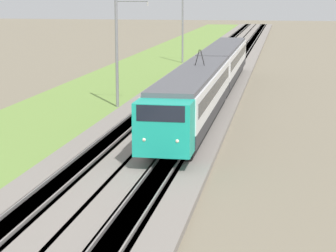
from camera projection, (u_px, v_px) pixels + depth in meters
ballast_main at (174, 88)px, 59.64m from camera, size 240.00×4.40×0.30m
ballast_adjacent at (220, 89)px, 58.92m from camera, size 240.00×4.40×0.30m
track_main at (174, 88)px, 59.63m from camera, size 240.00×1.57×0.45m
track_adjacent at (220, 89)px, 58.92m from camera, size 240.00×1.57×0.45m
grass_verge at (116, 87)px, 60.58m from camera, size 240.00×10.93×0.12m
passenger_train at (211, 75)px, 51.44m from camera, size 42.72×2.91×4.93m
catenary_mast_mid at (117, 48)px, 49.03m from camera, size 0.22×2.56×8.96m
catenary_mast_far at (183, 26)px, 80.29m from camera, size 0.22×2.56×8.93m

